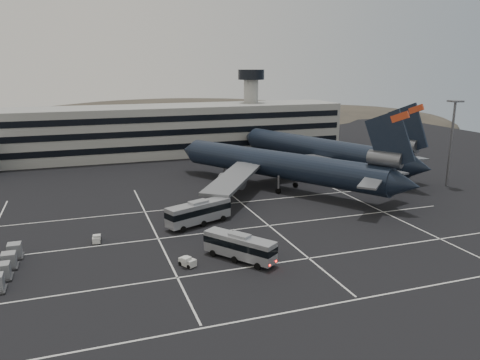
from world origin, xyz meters
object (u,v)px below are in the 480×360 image
object	(u,v)px
trijet_main	(282,165)
tug_a	(97,239)
bus_near	(240,246)
bus_far	(199,212)

from	to	relation	value
trijet_main	tug_a	world-z (taller)	trijet_main
bus_near	bus_far	size ratio (longest dim) A/B	0.85
bus_far	trijet_main	bearing A→B (deg)	-75.76
bus_near	bus_far	xyz separation A→B (m)	(-1.62, 15.61, 0.20)
trijet_main	bus_near	xyz separation A→B (m)	(-20.22, -31.68, -3.23)
trijet_main	bus_far	xyz separation A→B (m)	(-21.84, -16.07, -3.03)
bus_near	tug_a	world-z (taller)	bus_near
trijet_main	bus_near	world-z (taller)	trijet_main
trijet_main	bus_near	size ratio (longest dim) A/B	5.21
bus_near	bus_far	world-z (taller)	bus_far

